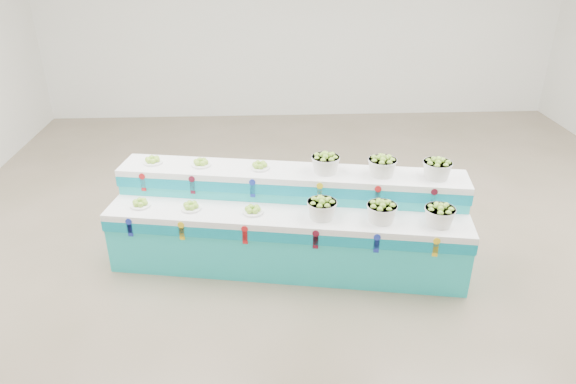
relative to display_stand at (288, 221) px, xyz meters
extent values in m
plane|color=#6C6048|center=(0.54, 0.26, -0.51)|extent=(10.00, 10.00, 0.00)
plane|color=silver|center=(0.54, 5.26, 1.49)|extent=(10.00, 0.00, 10.00)
cylinder|color=white|center=(-1.60, 0.04, 0.25)|extent=(0.26, 0.26, 0.09)
cylinder|color=white|center=(-1.04, -0.06, 0.25)|extent=(0.26, 0.26, 0.09)
cylinder|color=white|center=(-0.38, -0.18, 0.25)|extent=(0.26, 0.26, 0.09)
cylinder|color=white|center=(-1.52, 0.51, 0.55)|extent=(0.26, 0.26, 0.09)
cylinder|color=white|center=(-0.96, 0.41, 0.55)|extent=(0.26, 0.26, 0.09)
cylinder|color=white|center=(-0.30, 0.30, 0.55)|extent=(0.26, 0.26, 0.09)
camera|label=1|loc=(-0.26, -5.01, 2.88)|focal=32.50mm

